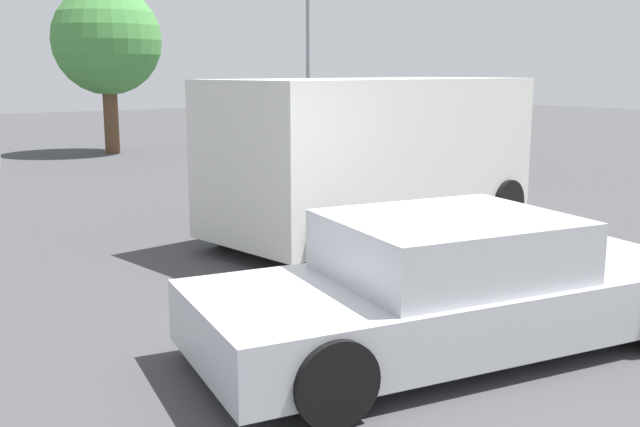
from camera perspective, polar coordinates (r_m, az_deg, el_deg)
ground_plane at (r=6.85m, az=7.88°, el=-9.78°), size 80.00×80.00×0.00m
sedan_foreground at (r=6.59m, az=10.31°, el=-5.63°), size 4.92×2.66×1.20m
van_white at (r=10.79m, az=4.28°, el=4.70°), size 5.28×2.75×2.31m
light_post_mid at (r=22.88m, az=-0.93°, el=14.96°), size 0.44×0.44×5.82m
tree_back_center at (r=22.76m, az=-16.13°, el=12.67°), size 3.13×3.13×4.84m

